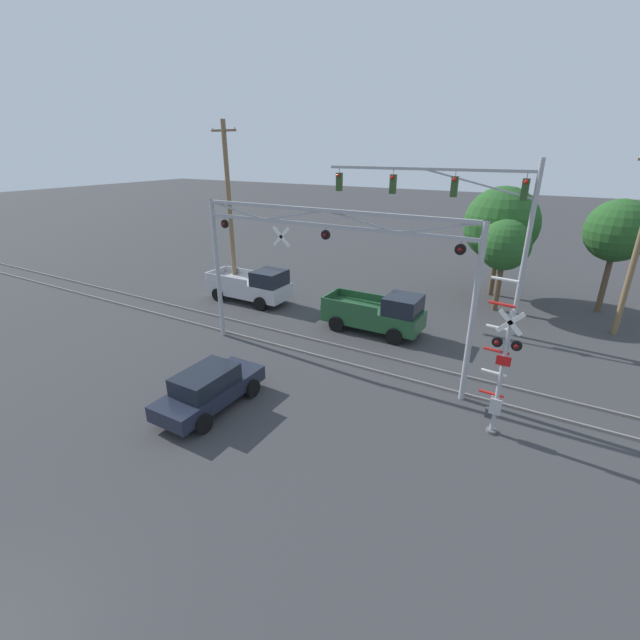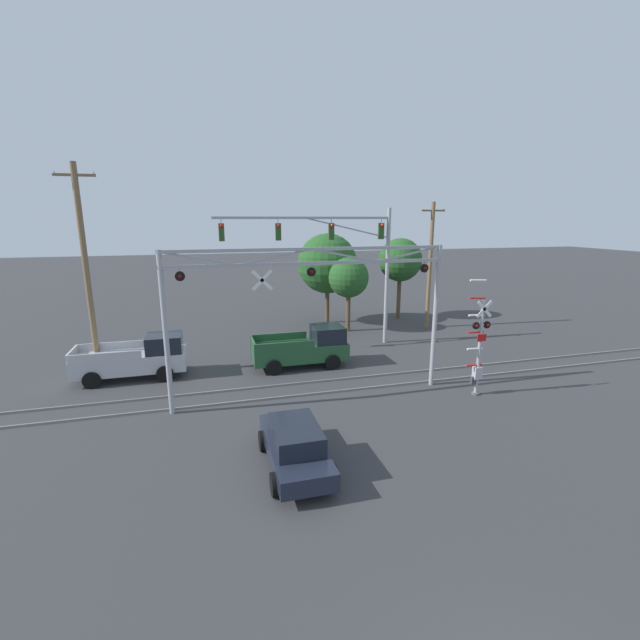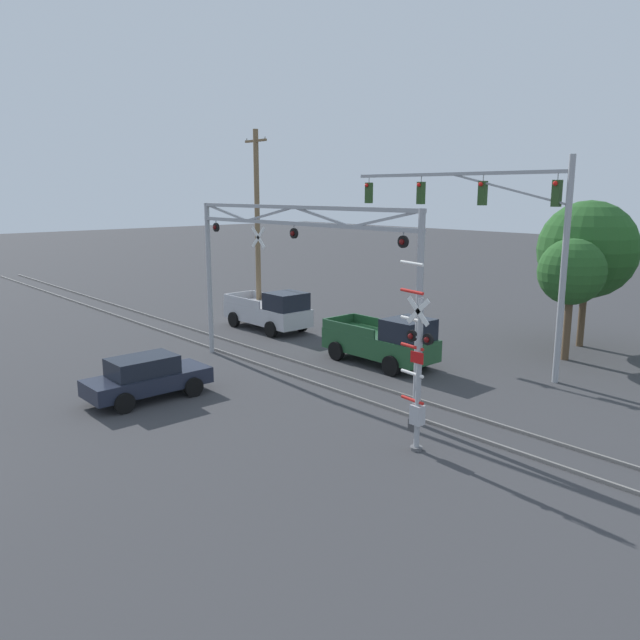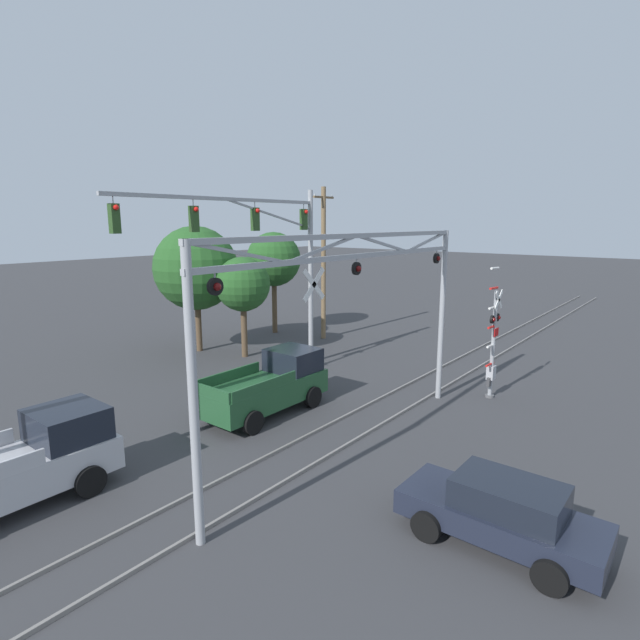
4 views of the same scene
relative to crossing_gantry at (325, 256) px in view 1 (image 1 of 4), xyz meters
name	(u,v)px [view 1 (image 1 of 4)]	position (x,y,z in m)	size (l,w,h in m)	color
rail_track_near	(328,358)	(0.02, 0.28, -4.78)	(80.00, 0.08, 0.10)	gray
rail_track_far	(343,347)	(0.02, 1.72, -4.78)	(80.00, 0.08, 0.10)	gray
crossing_gantry	(325,256)	(0.00, 0.00, 0.00)	(12.18, 0.26, 6.71)	#9EA0A5
crossing_signal_mast	(499,376)	(7.32, -1.62, -2.69)	(1.19, 0.35, 5.35)	#9EA0A5
traffic_signal_span	(471,212)	(4.05, 7.38, 1.14)	(10.68, 0.39, 8.52)	#9EA0A5
pickup_truck_lead	(378,313)	(0.72, 4.31, -3.80)	(5.11, 2.23, 2.17)	#23512D
pickup_truck_following	(252,286)	(-7.84, 4.82, -3.80)	(5.30, 2.23, 2.17)	#B7B7BC
sedan_waiting	(209,388)	(-1.87, -5.24, -4.03)	(1.97, 4.34, 1.55)	#1E2333
utility_pole_left	(230,210)	(-9.84, 5.55, 0.54)	(1.80, 0.28, 10.44)	brown
utility_pole_right	(639,244)	(11.38, 10.18, -0.17)	(1.80, 0.28, 9.03)	brown
background_tree_beyond_span	(505,246)	(5.43, 10.81, -1.00)	(2.83, 2.83, 5.28)	brown
background_tree_far_left_verge	(618,231)	(10.72, 13.65, -0.15)	(3.41, 3.41, 6.41)	brown
background_tree_far_right_verge	(501,224)	(4.71, 13.67, -0.26)	(4.50, 4.50, 6.83)	brown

